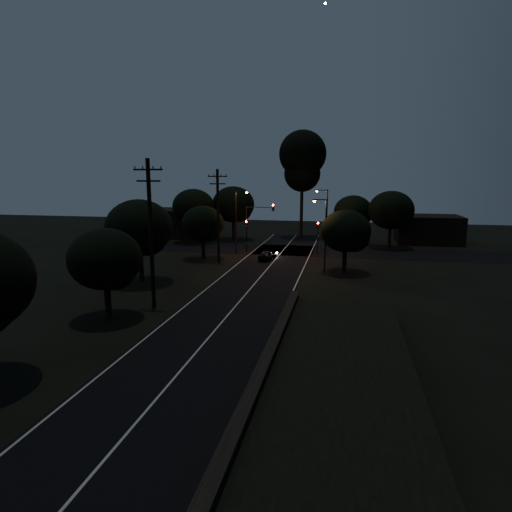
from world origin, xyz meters
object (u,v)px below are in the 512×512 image
at_px(streetlight_c, 324,230).
at_px(car, 267,255).
at_px(signal_left, 247,230).
at_px(streetlight_a, 237,217).
at_px(streetlight_b, 325,215).
at_px(signal_right, 318,232).
at_px(tall_pine, 302,160).
at_px(utility_pole_far, 218,215).
at_px(signal_mast, 259,219).
at_px(utility_pole_mid, 151,232).

height_order(streetlight_c, car, streetlight_c).
xyz_separation_m(signal_left, streetlight_a, (-0.71, -1.99, 1.80)).
relative_size(streetlight_a, streetlight_b, 1.00).
distance_m(signal_right, streetlight_a, 10.26).
distance_m(tall_pine, streetlight_c, 26.63).
bearing_deg(car, streetlight_c, 154.24).
xyz_separation_m(utility_pole_far, signal_mast, (3.09, 7.99, -1.15)).
xyz_separation_m(utility_pole_mid, car, (5.09, 19.89, -5.16)).
distance_m(utility_pole_mid, tall_pine, 41.11).
height_order(signal_right, streetlight_a, streetlight_a).
bearing_deg(signal_left, signal_right, 0.00).
bearing_deg(streetlight_c, utility_pole_mid, -128.26).
bearing_deg(car, signal_mast, -58.30).
distance_m(utility_pole_far, streetlight_b, 16.51).
bearing_deg(streetlight_c, tall_pine, 100.93).
bearing_deg(streetlight_c, utility_pole_far, 170.40).
bearing_deg(streetlight_a, tall_pine, 69.64).
height_order(streetlight_a, car, streetlight_a).
distance_m(signal_mast, streetlight_a, 3.13).
xyz_separation_m(utility_pole_mid, signal_mast, (3.09, 24.99, -1.40)).
bearing_deg(signal_right, streetlight_a, -168.66).
bearing_deg(signal_left, streetlight_b, 22.05).
bearing_deg(streetlight_a, streetlight_c, -35.69).
bearing_deg(streetlight_b, signal_right, -100.00).
relative_size(signal_left, signal_mast, 0.66).
height_order(utility_pole_mid, car, utility_pole_mid).
distance_m(utility_pole_far, signal_right, 13.53).
distance_m(utility_pole_mid, streetlight_b, 31.15).
relative_size(utility_pole_mid, streetlight_c, 1.47).
bearing_deg(signal_mast, utility_pole_mid, -97.04).
bearing_deg(signal_right, utility_pole_mid, -112.99).
distance_m(utility_pole_mid, streetlight_a, 23.04).
height_order(streetlight_a, streetlight_b, same).
bearing_deg(utility_pole_far, signal_left, 80.06).
bearing_deg(utility_pole_mid, utility_pole_far, 90.00).
relative_size(utility_pole_mid, signal_mast, 1.76).
relative_size(utility_pole_far, car, 3.08).
height_order(utility_pole_far, tall_pine, tall_pine).
relative_size(streetlight_a, streetlight_c, 1.07).
distance_m(utility_pole_far, signal_left, 8.53).
xyz_separation_m(signal_mast, streetlight_c, (8.74, -9.99, 0.01)).
height_order(signal_mast, streetlight_a, streetlight_a).
xyz_separation_m(utility_pole_far, car, (5.09, 2.89, -4.90)).
bearing_deg(streetlight_b, streetlight_c, -87.86).
bearing_deg(signal_mast, streetlight_c, -48.81).
bearing_deg(car, streetlight_a, -25.03).
xyz_separation_m(tall_pine, signal_right, (3.60, -15.01, -9.32)).
relative_size(utility_pole_far, signal_left, 2.56).
height_order(streetlight_a, streetlight_c, streetlight_a).
bearing_deg(utility_pole_mid, tall_pine, 80.07).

